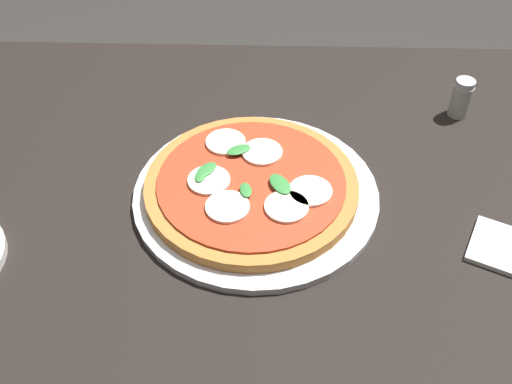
# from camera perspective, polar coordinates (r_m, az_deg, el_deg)

# --- Properties ---
(dining_table) EXTENTS (1.45, 0.87, 0.71)m
(dining_table) POSITION_cam_1_polar(r_m,az_deg,el_deg) (1.02, -1.34, -3.52)
(dining_table) COLOR black
(dining_table) RESTS_ON ground_plane
(serving_tray) EXTENTS (0.38, 0.38, 0.01)m
(serving_tray) POSITION_cam_1_polar(r_m,az_deg,el_deg) (0.93, -0.00, -0.18)
(serving_tray) COLOR silver
(serving_tray) RESTS_ON dining_table
(pizza) EXTENTS (0.33, 0.33, 0.03)m
(pizza) POSITION_cam_1_polar(r_m,az_deg,el_deg) (0.92, -0.44, 0.68)
(pizza) COLOR #B27033
(pizza) RESTS_ON serving_tray
(pepper_shaker) EXTENTS (0.04, 0.04, 0.07)m
(pepper_shaker) POSITION_cam_1_polar(r_m,az_deg,el_deg) (1.14, 18.81, 8.40)
(pepper_shaker) COLOR #B2B7AD
(pepper_shaker) RESTS_ON dining_table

